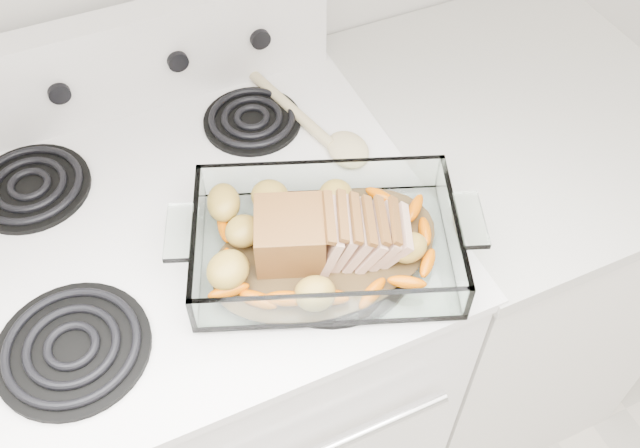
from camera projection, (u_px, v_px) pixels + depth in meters
name	position (u px, v px, depth m)	size (l,w,h in m)	color
electric_range	(210.00, 362.00, 1.45)	(0.78, 0.70, 1.12)	white
counter_right	(485.00, 258.00, 1.64)	(0.58, 0.68, 0.93)	silver
baking_dish	(326.00, 246.00, 1.04)	(0.38, 0.25, 0.07)	white
pork_roast	(317.00, 238.00, 1.01)	(0.22, 0.10, 0.08)	brown
roast_vegetables	(313.00, 225.00, 1.05)	(0.36, 0.20, 0.04)	#D45800
wooden_spoon	(322.00, 130.00, 1.22)	(0.12, 0.30, 0.02)	tan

